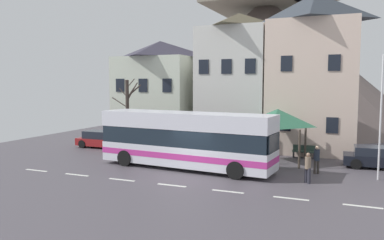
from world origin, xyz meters
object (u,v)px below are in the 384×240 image
public_bench (304,151)px  bare_tree_00 (128,114)px  transit_bus (186,140)px  pedestrian_02 (271,153)px  townhouse_00 (161,91)px  bus_shelter (278,118)px  parked_car_00 (379,158)px  pedestrian_00 (317,158)px  flagpole (383,108)px  parked_car_01 (101,139)px  townhouse_02 (313,74)px  townhouse_01 (238,80)px  hilltop_castle (266,57)px  pedestrian_01 (308,167)px

public_bench → bare_tree_00: bearing=-163.8°
transit_bus → pedestrian_02: bearing=28.4°
townhouse_00 → bus_shelter: (11.44, -5.47, -1.53)m
parked_car_00 → bare_tree_00: bare_tree_00 is taller
pedestrian_00 → public_bench: 4.91m
flagpole → public_bench: bearing=132.5°
parked_car_01 → bare_tree_00: 4.63m
transit_bus → parked_car_00: (11.00, 4.63, -1.09)m
townhouse_02 → pedestrian_02: townhouse_02 is taller
pedestrian_02 → transit_bus: bearing=-156.9°
townhouse_00 → parked_car_00: townhouse_00 is taller
bus_shelter → pedestrian_00: 4.35m
townhouse_01 → townhouse_00: bearing=-178.8°
townhouse_00 → hilltop_castle: bearing=74.1°
transit_bus → bare_tree_00: bare_tree_00 is taller
parked_car_00 → public_bench: size_ratio=2.79×
public_bench → flagpole: bearing=-47.5°
townhouse_02 → pedestrian_00: size_ratio=7.27×
pedestrian_00 → bare_tree_00: bearing=174.8°
pedestrian_00 → public_bench: (-1.23, 4.73, -0.46)m
pedestrian_00 → pedestrian_01: pedestrian_00 is taller
bare_tree_00 → townhouse_01: bearing=48.4°
parked_car_01 → flagpole: bearing=-8.5°
transit_bus → pedestrian_00: size_ratio=6.86×
townhouse_02 → public_bench: (-0.21, -2.95, -5.47)m
townhouse_01 → flagpole: (10.34, -8.54, -1.53)m
bus_shelter → pedestrian_01: (2.51, -5.08, -2.10)m
bare_tree_00 → flagpole: bearing=-4.9°
flagpole → parked_car_01: bearing=171.1°
townhouse_00 → parked_car_00: bearing=-16.1°
hilltop_castle → public_bench: bearing=-71.6°
parked_car_01 → pedestrian_00: size_ratio=2.50×
townhouse_02 → pedestrian_01: bearing=-85.6°
transit_bus → flagpole: 11.17m
parked_car_00 → flagpole: size_ratio=0.64×
parked_car_00 → pedestrian_02: 6.68m
townhouse_02 → pedestrian_02: (-1.71, -7.17, -5.01)m
parked_car_00 → transit_bus: bearing=-159.4°
pedestrian_02 → public_bench: size_ratio=1.04×
parked_car_00 → townhouse_01: bearing=151.1°
transit_bus → flagpole: bearing=12.3°
pedestrian_02 → pedestrian_00: bearing=-10.5°
townhouse_00 → parked_car_01: bearing=-118.1°
townhouse_01 → bare_tree_00: 9.84m
parked_car_00 → pedestrian_01: bearing=-126.2°
pedestrian_01 → bare_tree_00: bearing=164.7°
parked_car_01 → pedestrian_02: 14.45m
parked_car_01 → bare_tree_00: size_ratio=0.73×
hilltop_castle → pedestrian_02: bearing=-77.4°
pedestrian_00 → bare_tree_00: 13.56m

